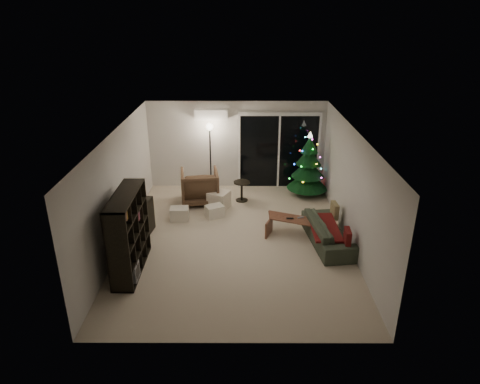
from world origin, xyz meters
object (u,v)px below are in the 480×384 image
at_px(armchair, 200,186).
at_px(christmas_tree, 308,164).
at_px(coffee_table, 296,227).
at_px(sofa, 328,232).
at_px(bookshelf, 118,233).
at_px(media_cabinet, 135,223).

xyz_separation_m(armchair, christmas_tree, (2.94, 0.52, 0.45)).
bearing_deg(coffee_table, armchair, 163.73).
relative_size(sofa, coffee_table, 1.44).
xyz_separation_m(bookshelf, coffee_table, (3.64, 1.42, -0.61)).
relative_size(armchair, christmas_tree, 0.55).
height_order(media_cabinet, christmas_tree, christmas_tree).
height_order(sofa, coffee_table, sofa).
bearing_deg(armchair, christmas_tree, -177.47).
distance_m(sofa, christmas_tree, 2.80).
xyz_separation_m(armchair, sofa, (3.03, -2.20, -0.18)).
relative_size(media_cabinet, sofa, 0.69).
xyz_separation_m(sofa, christmas_tree, (-0.09, 2.73, 0.63)).
bearing_deg(coffee_table, bookshelf, -137.15).
relative_size(media_cabinet, armchair, 1.30).
relative_size(bookshelf, sofa, 0.87).
bearing_deg(sofa, christmas_tree, -5.48).
distance_m(bookshelf, media_cabinet, 1.27).
bearing_deg(christmas_tree, armchair, -169.94).
distance_m(bookshelf, armchair, 3.51).
bearing_deg(coffee_table, sofa, -7.62).
distance_m(sofa, coffee_table, 0.76).
relative_size(media_cabinet, coffee_table, 0.99).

